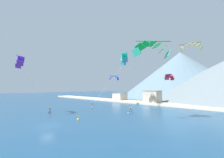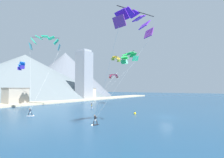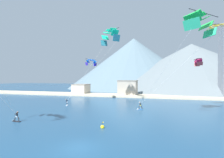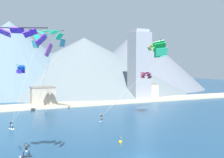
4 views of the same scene
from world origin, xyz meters
TOP-DOWN VIEW (x-y plane):
  - ground_plane at (0.00, 0.00)m, footprint 400.00×400.00m
  - kitesurfer_near_lead at (3.10, 23.93)m, footprint 1.50×1.53m
  - kitesurfer_near_trail at (-15.00, 6.96)m, footprint 1.75×0.56m
  - kitesurfer_mid_center at (-15.99, 24.42)m, footprint 1.18×1.72m
  - parafoil_kite_near_lead at (14.33, 17.37)m, footprint 14.53×10.89m
  - parafoil_kite_near_trail at (-16.24, -1.17)m, footprint 7.19×9.68m
  - parafoil_kite_mid_center at (-6.99, 33.45)m, footprint 12.73×12.61m
  - parafoil_kite_distant_high_outer at (19.99, 26.35)m, footprint 5.38×2.09m
  - parafoil_kite_distant_low_drift at (15.35, 24.40)m, footprint 1.24×3.77m
  - parafoil_kite_distant_mid_solo at (-13.28, 34.37)m, footprint 2.34×4.58m
  - race_marker_buoy at (-0.06, 7.41)m, footprint 0.56×0.56m
  - shoreline_strip at (0.00, 51.58)m, footprint 180.00×10.00m
  - shore_building_harbour_front at (36.32, 55.93)m, footprint 6.39×5.13m
  - shore_building_promenade_mid at (-5.47, 53.46)m, footprint 7.58×6.06m
  - highrise_tower at (31.78, 55.56)m, footprint 7.00×7.00m
  - mountain_peak_west_ridge at (61.65, 108.13)m, footprint 80.35×80.35m
  - mountain_peak_central_summit at (25.98, 107.39)m, footprint 113.50×113.50m
  - mountain_peak_east_shoulder at (-13.05, 115.29)m, footprint 97.31×97.31m

SIDE VIEW (x-z plane):
  - ground_plane at x=0.00m, z-range 0.00..0.00m
  - race_marker_buoy at x=-0.06m, z-range -0.35..0.67m
  - shoreline_strip at x=0.00m, z-range 0.00..0.70m
  - kitesurfer_near_trail at x=-15.00m, z-range -0.36..1.38m
  - kitesurfer_near_lead at x=3.10m, z-range -0.35..1.40m
  - kitesurfer_mid_center at x=-15.99m, z-range -0.34..1.40m
  - shore_building_harbour_front at x=36.32m, z-range 0.01..6.24m
  - shore_building_promenade_mid at x=-5.47m, z-range 0.01..6.33m
  - parafoil_kite_distant_low_drift at x=15.35m, z-range 9.94..11.49m
  - parafoil_kite_distant_mid_solo at x=-13.28m, z-range 11.29..13.39m
  - highrise_tower at x=31.78m, z-range -0.21..27.02m
  - mountain_peak_central_summit at x=25.98m, z-range 0.00..29.55m
  - parafoil_kite_near_trail at x=-16.24m, z-range 7.69..22.88m
  - parafoil_kite_near_lead at x=14.33m, z-range 8.39..25.41m
  - parafoil_kite_distant_high_outer at x=19.99m, z-range 17.09..19.01m
  - mountain_peak_west_ridge at x=61.65m, z-range 0.00..37.04m
  - mountain_peak_east_shoulder at x=-13.05m, z-range 0.00..37.37m
  - parafoil_kite_mid_center at x=-6.99m, z-range 9.86..30.00m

